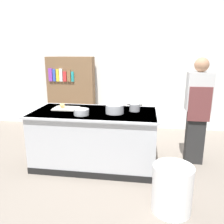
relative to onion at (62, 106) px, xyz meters
name	(u,v)px	position (x,y,z in m)	size (l,w,h in m)	color
ground_plane	(95,164)	(0.54, -0.06, -0.96)	(10.00, 10.00, 0.00)	slate
back_wall	(113,65)	(0.54, 2.04, 0.54)	(6.40, 0.12, 3.00)	white
counter_island	(95,138)	(0.54, -0.06, -0.50)	(1.98, 0.98, 0.90)	#B7BABF
cutting_board	(66,108)	(0.05, 0.03, -0.05)	(0.40, 0.28, 0.02)	silver
onion	(62,106)	(0.00, 0.00, 0.00)	(0.08, 0.08, 0.08)	tan
stock_pot	(115,109)	(0.87, -0.12, 0.01)	(0.34, 0.27, 0.13)	#B7BABF
sauce_pan	(135,107)	(1.16, 0.06, 0.00)	(0.23, 0.16, 0.12)	#99999E
mixing_bowl	(81,112)	(0.40, -0.29, -0.02)	(0.22, 0.22, 0.09)	#B7BABF
trash_bin	(172,189)	(1.66, -1.04, -0.68)	(0.46, 0.46, 0.56)	white
person_chef	(197,109)	(2.15, 0.26, -0.05)	(0.38, 0.25, 1.72)	#272727
bookshelf	(71,93)	(-0.43, 1.74, -0.11)	(1.10, 0.31, 1.70)	brown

